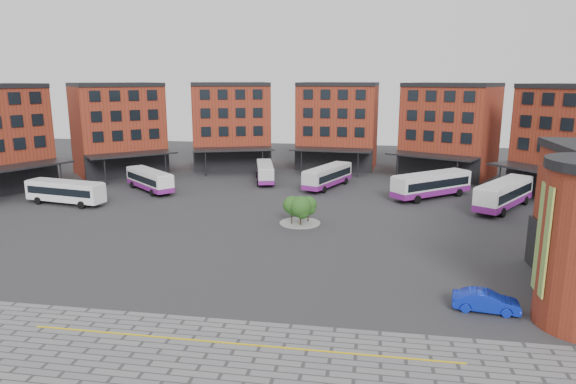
% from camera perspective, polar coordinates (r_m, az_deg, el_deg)
% --- Properties ---
extents(ground, '(160.00, 160.00, 0.00)m').
position_cam_1_polar(ground, '(44.46, -3.47, -7.62)').
color(ground, '#28282B').
rests_on(ground, ground).
extents(yellow_line, '(26.00, 0.15, 0.02)m').
position_cam_1_polar(yellow_line, '(31.62, -5.71, -16.42)').
color(yellow_line, gold).
rests_on(yellow_line, paving_zone).
extents(main_building, '(94.14, 42.48, 14.60)m').
position_cam_1_polar(main_building, '(80.58, -0.74, 6.79)').
color(main_building, maroon).
rests_on(main_building, ground).
extents(tree_island, '(4.40, 4.40, 3.24)m').
position_cam_1_polar(tree_island, '(54.36, 1.40, -1.79)').
color(tree_island, gray).
rests_on(tree_island, ground).
extents(bus_a, '(10.65, 4.15, 2.94)m').
position_cam_1_polar(bus_a, '(68.91, -23.51, 0.14)').
color(bus_a, white).
rests_on(bus_a, ground).
extents(bus_b, '(9.35, 8.71, 2.93)m').
position_cam_1_polar(bus_b, '(73.30, -15.14, 1.32)').
color(bus_b, white).
rests_on(bus_b, ground).
extents(bus_c, '(4.66, 10.18, 2.79)m').
position_cam_1_polar(bus_c, '(77.26, -2.58, 2.25)').
color(bus_c, silver).
rests_on(bus_c, ground).
extents(bus_d, '(6.33, 11.08, 3.07)m').
position_cam_1_polar(bus_d, '(73.17, 4.43, 1.77)').
color(bus_d, silver).
rests_on(bus_d, ground).
extents(bus_e, '(10.78, 9.80, 3.34)m').
position_cam_1_polar(bus_e, '(69.08, 15.66, 0.81)').
color(bus_e, white).
rests_on(bus_e, ground).
extents(bus_f, '(8.80, 11.62, 3.39)m').
position_cam_1_polar(bus_f, '(66.14, 22.88, -0.21)').
color(bus_f, white).
rests_on(bus_f, ground).
extents(blue_car, '(4.48, 2.02, 1.43)m').
position_cam_1_polar(blue_car, '(37.51, 21.13, -11.25)').
color(blue_car, '#0E25B9').
rests_on(blue_car, ground).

